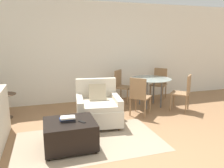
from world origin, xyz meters
The scene contains 14 objects.
ground_plane centered at (0.00, 0.00, 0.00)m, with size 20.00×20.00×0.00m, color #936B47.
wall_back centered at (0.00, 3.45, 1.38)m, with size 12.00×0.06×2.75m.
area_rug centered at (-0.63, 0.91, 0.00)m, with size 2.50×1.49×0.01m.
armchair centered at (-0.27, 1.68, 0.34)m, with size 0.99×1.04×0.90m.
ottoman centered at (-0.97, 0.78, 0.25)m, with size 0.81×0.71×0.46m.
book_stack centered at (-0.99, 0.80, 0.49)m, with size 0.26×0.17×0.07m.
tv_remote_primary centered at (-0.93, 0.90, 0.46)m, with size 0.14×0.15×0.01m.
tv_remote_secondary centered at (-0.79, 0.70, 0.46)m, with size 0.11×0.14×0.01m.
side_table centered at (-2.17, 2.59, 0.40)m, with size 0.47×0.47×0.56m.
dining_table centered at (1.33, 2.42, 0.65)m, with size 1.05×1.05×0.74m.
dining_chair_near_left centered at (0.73, 1.83, 0.52)m, with size 0.59×0.59×0.90m.
dining_chair_near_right centered at (1.92, 1.83, 0.52)m, with size 0.59×0.59×0.90m.
dining_chair_far_left centered at (0.73, 3.02, 0.52)m, with size 0.59×0.59×0.90m.
dining_chair_far_right centered at (1.92, 3.02, 0.52)m, with size 0.59×0.59×0.90m.
Camera 1 is at (-1.32, -2.57, 1.75)m, focal length 35.00 mm.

